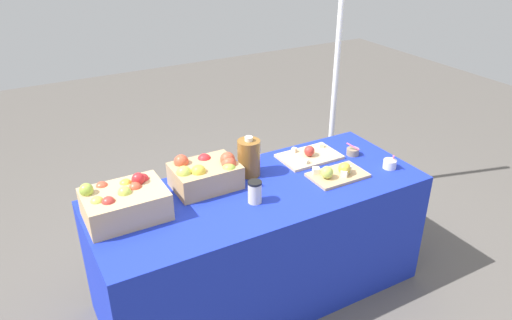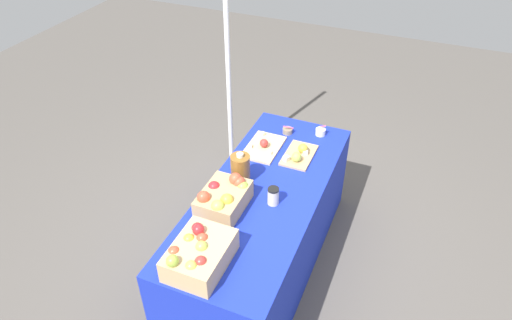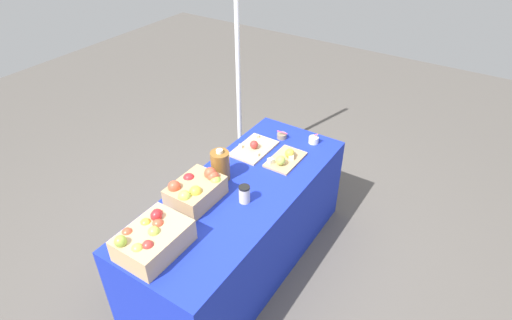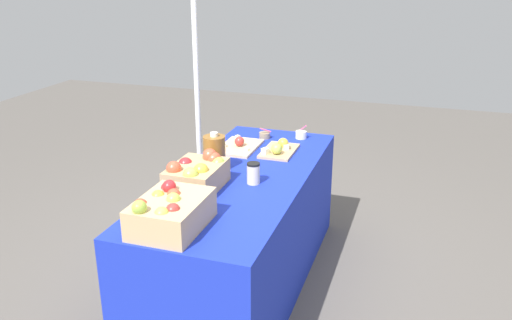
{
  "view_description": "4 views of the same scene",
  "coord_description": "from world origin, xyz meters",
  "px_view_note": "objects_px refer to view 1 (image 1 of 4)",
  "views": [
    {
      "loc": [
        -1.17,
        -2.04,
        2.13
      ],
      "look_at": [
        -0.01,
        0.03,
        0.91
      ],
      "focal_mm": 34.14,
      "sensor_mm": 36.0,
      "label": 1
    },
    {
      "loc": [
        -2.22,
        -0.87,
        2.8
      ],
      "look_at": [
        0.02,
        0.07,
        0.97
      ],
      "focal_mm": 32.47,
      "sensor_mm": 36.0,
      "label": 2
    },
    {
      "loc": [
        -1.83,
        -1.32,
        2.57
      ],
      "look_at": [
        0.18,
        -0.02,
        0.89
      ],
      "focal_mm": 29.27,
      "sensor_mm": 36.0,
      "label": 3
    },
    {
      "loc": [
        -2.77,
        -1.0,
        1.93
      ],
      "look_at": [
        0.17,
        -0.03,
        0.78
      ],
      "focal_mm": 37.4,
      "sensor_mm": 36.0,
      "label": 4
    }
  ],
  "objects_px": {
    "cutting_board_back": "(309,156)",
    "sample_bowl_mid": "(390,164)",
    "apple_crate_middle": "(206,173)",
    "apple_crate_left": "(124,202)",
    "tent_pole": "(337,68)",
    "coffee_cup": "(255,192)",
    "cider_jug": "(249,157)",
    "sample_bowl_near": "(353,152)",
    "cutting_board_front": "(337,173)"
  },
  "relations": [
    {
      "from": "apple_crate_middle",
      "to": "coffee_cup",
      "type": "relative_size",
      "value": 2.9
    },
    {
      "from": "apple_crate_middle",
      "to": "cutting_board_back",
      "type": "distance_m",
      "value": 0.71
    },
    {
      "from": "cutting_board_back",
      "to": "sample_bowl_mid",
      "type": "xyz_separation_m",
      "value": [
        0.35,
        -0.35,
        0.01
      ]
    },
    {
      "from": "coffee_cup",
      "to": "apple_crate_left",
      "type": "bearing_deg",
      "value": 162.53
    },
    {
      "from": "apple_crate_left",
      "to": "apple_crate_middle",
      "type": "bearing_deg",
      "value": 8.94
    },
    {
      "from": "tent_pole",
      "to": "cutting_board_back",
      "type": "bearing_deg",
      "value": -137.22
    },
    {
      "from": "apple_crate_left",
      "to": "sample_bowl_mid",
      "type": "height_order",
      "value": "apple_crate_left"
    },
    {
      "from": "cutting_board_back",
      "to": "apple_crate_middle",
      "type": "bearing_deg",
      "value": -179.06
    },
    {
      "from": "cider_jug",
      "to": "coffee_cup",
      "type": "distance_m",
      "value": 0.32
    },
    {
      "from": "sample_bowl_near",
      "to": "apple_crate_middle",
      "type": "bearing_deg",
      "value": 174.87
    },
    {
      "from": "cutting_board_front",
      "to": "sample_bowl_near",
      "type": "bearing_deg",
      "value": 34.49
    },
    {
      "from": "apple_crate_left",
      "to": "sample_bowl_mid",
      "type": "xyz_separation_m",
      "value": [
        1.54,
        -0.26,
        -0.06
      ]
    },
    {
      "from": "apple_crate_middle",
      "to": "coffee_cup",
      "type": "height_order",
      "value": "apple_crate_middle"
    },
    {
      "from": "apple_crate_middle",
      "to": "cutting_board_front",
      "type": "distance_m",
      "value": 0.76
    },
    {
      "from": "apple_crate_left",
      "to": "cutting_board_back",
      "type": "bearing_deg",
      "value": 4.19
    },
    {
      "from": "cutting_board_back",
      "to": "sample_bowl_near",
      "type": "distance_m",
      "value": 0.28
    },
    {
      "from": "apple_crate_left",
      "to": "tent_pole",
      "type": "bearing_deg",
      "value": 20.34
    },
    {
      "from": "cutting_board_back",
      "to": "sample_bowl_mid",
      "type": "height_order",
      "value": "sample_bowl_mid"
    },
    {
      "from": "apple_crate_left",
      "to": "apple_crate_middle",
      "type": "xyz_separation_m",
      "value": [
        0.48,
        0.08,
        -0.0
      ]
    },
    {
      "from": "cutting_board_front",
      "to": "tent_pole",
      "type": "distance_m",
      "value": 1.13
    },
    {
      "from": "cutting_board_front",
      "to": "sample_bowl_mid",
      "type": "relative_size",
      "value": 3.14
    },
    {
      "from": "cutting_board_back",
      "to": "sample_bowl_mid",
      "type": "bearing_deg",
      "value": -45.23
    },
    {
      "from": "sample_bowl_near",
      "to": "sample_bowl_mid",
      "type": "bearing_deg",
      "value": -72.12
    },
    {
      "from": "apple_crate_left",
      "to": "cutting_board_front",
      "type": "height_order",
      "value": "apple_crate_left"
    },
    {
      "from": "sample_bowl_mid",
      "to": "cutting_board_back",
      "type": "bearing_deg",
      "value": 134.77
    },
    {
      "from": "apple_crate_left",
      "to": "sample_bowl_near",
      "type": "xyz_separation_m",
      "value": [
        1.46,
        -0.01,
        -0.06
      ]
    },
    {
      "from": "sample_bowl_mid",
      "to": "coffee_cup",
      "type": "distance_m",
      "value": 0.9
    },
    {
      "from": "apple_crate_middle",
      "to": "cider_jug",
      "type": "bearing_deg",
      "value": 2.2
    },
    {
      "from": "coffee_cup",
      "to": "sample_bowl_mid",
      "type": "bearing_deg",
      "value": -3.86
    },
    {
      "from": "apple_crate_middle",
      "to": "sample_bowl_mid",
      "type": "relative_size",
      "value": 3.41
    },
    {
      "from": "apple_crate_middle",
      "to": "apple_crate_left",
      "type": "bearing_deg",
      "value": -171.06
    },
    {
      "from": "apple_crate_left",
      "to": "cutting_board_front",
      "type": "relative_size",
      "value": 1.22
    },
    {
      "from": "apple_crate_middle",
      "to": "tent_pole",
      "type": "xyz_separation_m",
      "value": [
        1.35,
        0.6,
        0.25
      ]
    },
    {
      "from": "apple_crate_left",
      "to": "coffee_cup",
      "type": "height_order",
      "value": "apple_crate_left"
    },
    {
      "from": "cutting_board_back",
      "to": "tent_pole",
      "type": "distance_m",
      "value": 0.93
    },
    {
      "from": "apple_crate_left",
      "to": "cider_jug",
      "type": "distance_m",
      "value": 0.76
    },
    {
      "from": "cider_jug",
      "to": "cutting_board_back",
      "type": "bearing_deg",
      "value": 0.13
    },
    {
      "from": "apple_crate_left",
      "to": "tent_pole",
      "type": "relative_size",
      "value": 0.19
    },
    {
      "from": "apple_crate_middle",
      "to": "sample_bowl_mid",
      "type": "distance_m",
      "value": 1.11
    },
    {
      "from": "cutting_board_back",
      "to": "sample_bowl_near",
      "type": "relative_size",
      "value": 4.31
    },
    {
      "from": "sample_bowl_near",
      "to": "cider_jug",
      "type": "bearing_deg",
      "value": 171.98
    },
    {
      "from": "cutting_board_front",
      "to": "sample_bowl_mid",
      "type": "bearing_deg",
      "value": -10.19
    },
    {
      "from": "coffee_cup",
      "to": "tent_pole",
      "type": "height_order",
      "value": "tent_pole"
    },
    {
      "from": "apple_crate_middle",
      "to": "coffee_cup",
      "type": "xyz_separation_m",
      "value": [
        0.16,
        -0.28,
        -0.02
      ]
    },
    {
      "from": "sample_bowl_mid",
      "to": "coffee_cup",
      "type": "bearing_deg",
      "value": 176.14
    },
    {
      "from": "apple_crate_middle",
      "to": "sample_bowl_mid",
      "type": "height_order",
      "value": "apple_crate_middle"
    },
    {
      "from": "apple_crate_middle",
      "to": "sample_bowl_near",
      "type": "relative_size",
      "value": 4.16
    },
    {
      "from": "apple_crate_left",
      "to": "sample_bowl_near",
      "type": "distance_m",
      "value": 1.46
    },
    {
      "from": "coffee_cup",
      "to": "tent_pole",
      "type": "relative_size",
      "value": 0.06
    },
    {
      "from": "cider_jug",
      "to": "tent_pole",
      "type": "distance_m",
      "value": 1.25
    }
  ]
}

